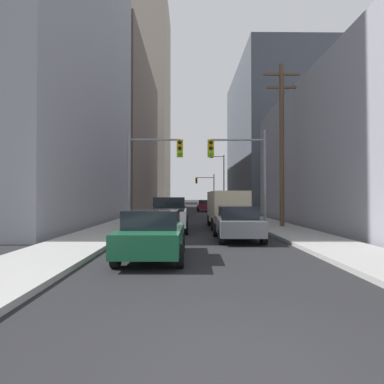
{
  "coord_description": "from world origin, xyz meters",
  "views": [
    {
      "loc": [
        -0.56,
        -3.5,
        1.92
      ],
      "look_at": [
        0.0,
        39.74,
        2.58
      ],
      "focal_mm": 30.36,
      "sensor_mm": 36.0,
      "label": 1
    }
  ],
  "objects_px": {
    "sedan_green": "(153,234)",
    "cargo_van_beige": "(227,207)",
    "sedan_black": "(178,207)",
    "sedan_maroon": "(204,205)",
    "sedan_grey": "(237,223)",
    "traffic_signal_near_right": "(240,162)",
    "traffic_signal_near_left": "(152,162)",
    "traffic_signal_far_right": "(206,185)",
    "pickup_truck_white": "(169,214)"
  },
  "relations": [
    {
      "from": "sedan_grey",
      "to": "cargo_van_beige",
      "type": "bearing_deg",
      "value": 88.03
    },
    {
      "from": "pickup_truck_white",
      "to": "sedan_grey",
      "type": "xyz_separation_m",
      "value": [
        3.29,
        -4.06,
        -0.16
      ]
    },
    {
      "from": "sedan_green",
      "to": "traffic_signal_near_left",
      "type": "xyz_separation_m",
      "value": [
        -1.08,
        9.55,
        3.25
      ]
    },
    {
      "from": "sedan_black",
      "to": "cargo_van_beige",
      "type": "bearing_deg",
      "value": -77.85
    },
    {
      "from": "pickup_truck_white",
      "to": "traffic_signal_near_left",
      "type": "bearing_deg",
      "value": 131.58
    },
    {
      "from": "sedan_green",
      "to": "cargo_van_beige",
      "type": "bearing_deg",
      "value": 70.64
    },
    {
      "from": "sedan_green",
      "to": "sedan_grey",
      "type": "xyz_separation_m",
      "value": [
        3.29,
        4.28,
        0.0
      ]
    },
    {
      "from": "traffic_signal_near_right",
      "to": "sedan_green",
      "type": "bearing_deg",
      "value": -114.09
    },
    {
      "from": "traffic_signal_near_left",
      "to": "pickup_truck_white",
      "type": "bearing_deg",
      "value": -48.42
    },
    {
      "from": "traffic_signal_near_left",
      "to": "traffic_signal_near_right",
      "type": "height_order",
      "value": "same"
    },
    {
      "from": "sedan_green",
      "to": "sedan_grey",
      "type": "height_order",
      "value": "same"
    },
    {
      "from": "traffic_signal_near_left",
      "to": "traffic_signal_far_right",
      "type": "height_order",
      "value": "same"
    },
    {
      "from": "cargo_van_beige",
      "to": "traffic_signal_near_left",
      "type": "height_order",
      "value": "traffic_signal_near_left"
    },
    {
      "from": "sedan_green",
      "to": "traffic_signal_far_right",
      "type": "distance_m",
      "value": 48.35
    },
    {
      "from": "sedan_grey",
      "to": "sedan_maroon",
      "type": "height_order",
      "value": "same"
    },
    {
      "from": "pickup_truck_white",
      "to": "traffic_signal_near_left",
      "type": "relative_size",
      "value": 0.9
    },
    {
      "from": "sedan_grey",
      "to": "traffic_signal_far_right",
      "type": "height_order",
      "value": "traffic_signal_far_right"
    },
    {
      "from": "sedan_black",
      "to": "traffic_signal_near_right",
      "type": "bearing_deg",
      "value": -75.56
    },
    {
      "from": "cargo_van_beige",
      "to": "sedan_maroon",
      "type": "relative_size",
      "value": 1.24
    },
    {
      "from": "sedan_grey",
      "to": "sedan_black",
      "type": "relative_size",
      "value": 1.01
    },
    {
      "from": "traffic_signal_near_left",
      "to": "traffic_signal_far_right",
      "type": "bearing_deg",
      "value": 81.99
    },
    {
      "from": "sedan_black",
      "to": "traffic_signal_near_left",
      "type": "relative_size",
      "value": 0.7
    },
    {
      "from": "pickup_truck_white",
      "to": "traffic_signal_near_right",
      "type": "height_order",
      "value": "traffic_signal_near_right"
    },
    {
      "from": "cargo_van_beige",
      "to": "sedan_green",
      "type": "relative_size",
      "value": 1.24
    },
    {
      "from": "sedan_grey",
      "to": "sedan_black",
      "type": "xyz_separation_m",
      "value": [
        -3.35,
        22.1,
        0.0
      ]
    },
    {
      "from": "sedan_maroon",
      "to": "traffic_signal_near_left",
      "type": "xyz_separation_m",
      "value": [
        -4.39,
        -23.76,
        3.25
      ]
    },
    {
      "from": "pickup_truck_white",
      "to": "traffic_signal_near_right",
      "type": "distance_m",
      "value": 5.42
    },
    {
      "from": "cargo_van_beige",
      "to": "traffic_signal_far_right",
      "type": "bearing_deg",
      "value": 88.71
    },
    {
      "from": "sedan_maroon",
      "to": "traffic_signal_near_right",
      "type": "xyz_separation_m",
      "value": [
        0.96,
        -23.76,
        3.26
      ]
    },
    {
      "from": "cargo_van_beige",
      "to": "traffic_signal_near_left",
      "type": "bearing_deg",
      "value": -175.5
    },
    {
      "from": "sedan_green",
      "to": "traffic_signal_near_right",
      "type": "xyz_separation_m",
      "value": [
        4.27,
        9.55,
        3.26
      ]
    },
    {
      "from": "pickup_truck_white",
      "to": "sedan_maroon",
      "type": "height_order",
      "value": "pickup_truck_white"
    },
    {
      "from": "sedan_black",
      "to": "sedan_maroon",
      "type": "height_order",
      "value": "same"
    },
    {
      "from": "cargo_van_beige",
      "to": "sedan_green",
      "type": "height_order",
      "value": "cargo_van_beige"
    },
    {
      "from": "sedan_grey",
      "to": "traffic_signal_near_left",
      "type": "bearing_deg",
      "value": 129.67
    },
    {
      "from": "traffic_signal_near_right",
      "to": "traffic_signal_far_right",
      "type": "bearing_deg",
      "value": 89.9
    },
    {
      "from": "traffic_signal_far_right",
      "to": "sedan_grey",
      "type": "bearing_deg",
      "value": -91.37
    },
    {
      "from": "traffic_signal_near_left",
      "to": "traffic_signal_far_right",
      "type": "distance_m",
      "value": 38.87
    },
    {
      "from": "sedan_grey",
      "to": "traffic_signal_near_left",
      "type": "distance_m",
      "value": 7.58
    },
    {
      "from": "sedan_grey",
      "to": "traffic_signal_near_right",
      "type": "relative_size",
      "value": 0.71
    },
    {
      "from": "sedan_grey",
      "to": "sedan_black",
      "type": "height_order",
      "value": "same"
    },
    {
      "from": "pickup_truck_white",
      "to": "sedan_grey",
      "type": "bearing_deg",
      "value": -50.93
    },
    {
      "from": "traffic_signal_near_left",
      "to": "cargo_van_beige",
      "type": "bearing_deg",
      "value": 4.5
    },
    {
      "from": "pickup_truck_white",
      "to": "traffic_signal_far_right",
      "type": "height_order",
      "value": "traffic_signal_far_right"
    },
    {
      "from": "traffic_signal_far_right",
      "to": "pickup_truck_white",
      "type": "bearing_deg",
      "value": -96.24
    },
    {
      "from": "sedan_grey",
      "to": "sedan_black",
      "type": "bearing_deg",
      "value": 98.63
    },
    {
      "from": "sedan_black",
      "to": "sedan_green",
      "type": "bearing_deg",
      "value": -89.87
    },
    {
      "from": "cargo_van_beige",
      "to": "traffic_signal_near_left",
      "type": "distance_m",
      "value": 5.33
    },
    {
      "from": "sedan_grey",
      "to": "traffic_signal_near_left",
      "type": "height_order",
      "value": "traffic_signal_near_left"
    },
    {
      "from": "traffic_signal_near_left",
      "to": "traffic_signal_far_right",
      "type": "relative_size",
      "value": 1.0
    }
  ]
}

